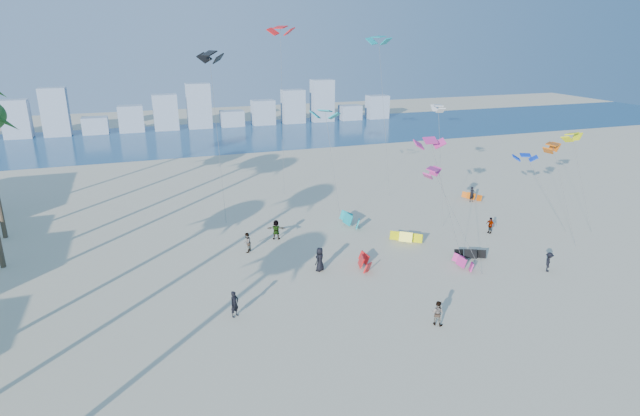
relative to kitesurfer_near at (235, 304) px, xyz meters
name	(u,v)px	position (x,y,z in m)	size (l,w,h in m)	color
ground	(366,390)	(5.03, -9.58, -0.89)	(220.00, 220.00, 0.00)	beige
ocean	(199,138)	(5.03, 62.42, -0.88)	(220.00, 220.00, 0.00)	navy
kitesurfer_near	(235,304)	(0.00, 0.00, 0.00)	(0.65, 0.42, 1.78)	black
kitesurfer_mid	(437,313)	(11.83, -5.13, -0.07)	(0.79, 0.62, 1.63)	gray
kitesurfers_far	(362,238)	(12.29, 7.91, -0.03)	(26.63, 17.73, 1.90)	black
grounded_kites	(403,236)	(16.36, 8.19, -0.43)	(20.02, 17.31, 1.08)	red
flying_kites	(384,87)	(17.90, 16.27, 11.60)	(34.83, 29.34, 18.63)	#D22E8A
distant_skyline	(185,112)	(3.84, 72.42, 2.20)	(85.00, 3.00, 8.40)	#9EADBF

